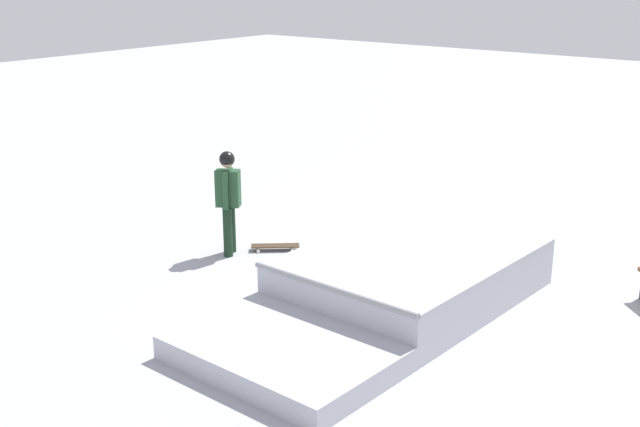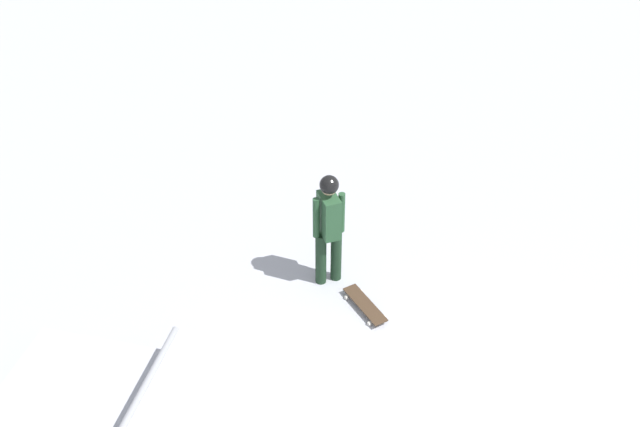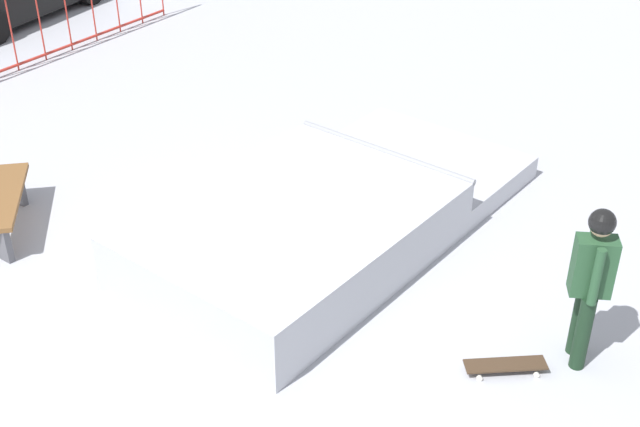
# 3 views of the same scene
# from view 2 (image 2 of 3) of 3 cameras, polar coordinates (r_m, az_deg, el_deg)

# --- Properties ---
(skater) EXTENTS (0.39, 0.44, 1.73)m
(skater) POSITION_cam_2_polar(r_m,az_deg,el_deg) (9.48, 0.70, -0.68)
(skater) COLOR black
(skater) RESTS_ON ground
(skateboard) EXTENTS (0.67, 0.74, 0.09)m
(skateboard) POSITION_cam_2_polar(r_m,az_deg,el_deg) (9.68, 3.55, -7.16)
(skateboard) COLOR #3F2D1E
(skateboard) RESTS_ON ground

